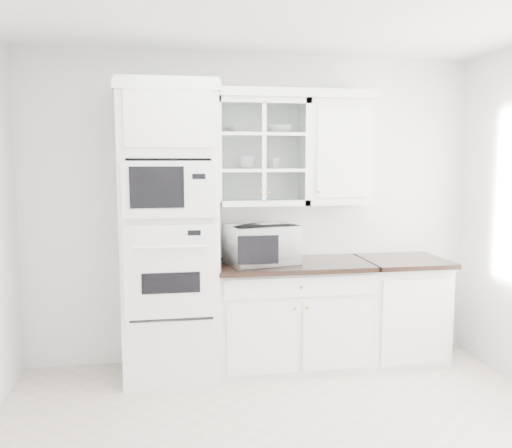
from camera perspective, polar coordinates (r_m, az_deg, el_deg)
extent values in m
cube|color=white|center=(4.82, -0.19, 1.58)|extent=(4.00, 0.02, 2.70)
cube|color=white|center=(4.46, -9.07, -0.87)|extent=(0.76, 0.65, 2.40)
cube|color=white|center=(4.18, -8.96, -5.02)|extent=(0.70, 0.03, 0.72)
cube|color=black|center=(4.18, -8.93, -6.15)|extent=(0.44, 0.01, 0.16)
cube|color=white|center=(4.09, -9.12, 3.57)|extent=(0.70, 0.03, 0.43)
cube|color=black|center=(4.08, -10.39, 3.81)|extent=(0.40, 0.01, 0.31)
cube|color=white|center=(4.77, 3.76, -9.65)|extent=(1.30, 0.60, 0.88)
cube|color=black|center=(4.63, 3.91, -4.30)|extent=(1.32, 0.67, 0.04)
cube|color=white|center=(5.09, 14.93, -8.81)|extent=(0.70, 0.60, 0.88)
cube|color=black|center=(4.95, 15.26, -3.78)|extent=(0.72, 0.67, 0.04)
cube|color=white|center=(4.65, 0.49, 7.55)|extent=(0.80, 0.33, 0.90)
cube|color=white|center=(4.66, 0.49, 5.70)|extent=(0.74, 0.29, 0.02)
cube|color=white|center=(4.66, 0.49, 9.40)|extent=(0.74, 0.29, 0.02)
cube|color=white|center=(4.82, 8.49, 7.45)|extent=(0.55, 0.33, 0.90)
cube|color=white|center=(4.64, -0.76, 13.55)|extent=(2.14, 0.38, 0.07)
imported|color=white|center=(4.55, 0.56, -2.12)|extent=(0.66, 0.59, 0.33)
imported|color=white|center=(4.65, -1.75, 9.86)|extent=(0.27, 0.27, 0.06)
imported|color=white|center=(4.68, 2.59, 9.93)|extent=(0.24, 0.24, 0.07)
imported|color=white|center=(4.66, -0.96, 6.51)|extent=(0.14, 0.14, 0.11)
imported|color=white|center=(4.68, 1.93, 6.40)|extent=(0.13, 0.13, 0.09)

